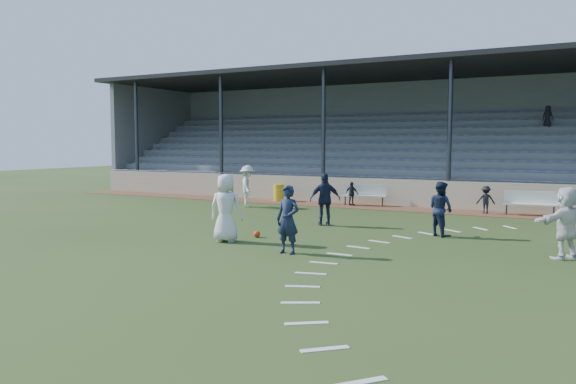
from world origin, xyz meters
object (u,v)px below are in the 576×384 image
at_px(bench_right, 530,201).
at_px(player_navy_lead, 288,220).
at_px(bench_left, 365,193).
at_px(football, 257,234).
at_px(trash_bin, 279,193).
at_px(player_white_lead, 226,208).

bearing_deg(bench_right, player_navy_lead, -118.61).
height_order(bench_left, football, bench_left).
relative_size(bench_left, player_navy_lead, 1.15).
distance_m(bench_left, trash_bin, 4.41).
relative_size(bench_right, trash_bin, 2.49).
bearing_deg(player_navy_lead, player_white_lead, 167.23).
relative_size(football, player_navy_lead, 0.11).
height_order(bench_right, trash_bin, bench_right).
bearing_deg(trash_bin, player_white_lead, -68.40).
relative_size(bench_right, football, 10.08).
bearing_deg(player_navy_lead, bench_right, 70.29).
bearing_deg(trash_bin, football, -64.30).
xyz_separation_m(bench_right, player_white_lead, (-7.19, -10.52, 0.40)).
xyz_separation_m(football, player_white_lead, (-0.40, -1.05, 0.88)).
height_order(bench_right, player_white_lead, player_white_lead).
relative_size(bench_left, football, 10.12).
relative_size(bench_left, player_white_lead, 1.04).
height_order(bench_left, trash_bin, bench_left).
height_order(trash_bin, football, trash_bin).
relative_size(bench_left, bench_right, 1.00).
distance_m(trash_bin, player_white_lead, 11.43).
height_order(trash_bin, player_white_lead, player_white_lead).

